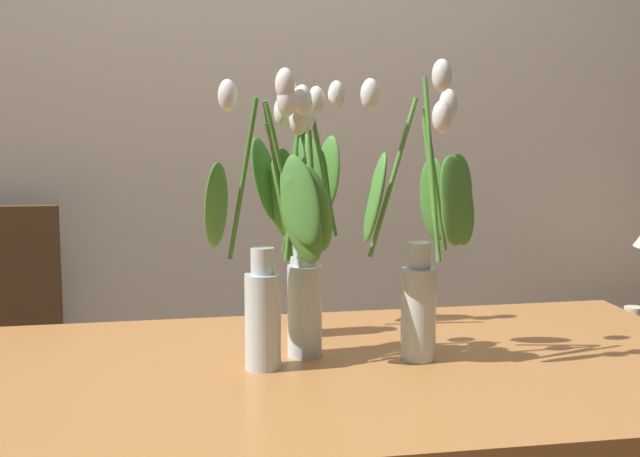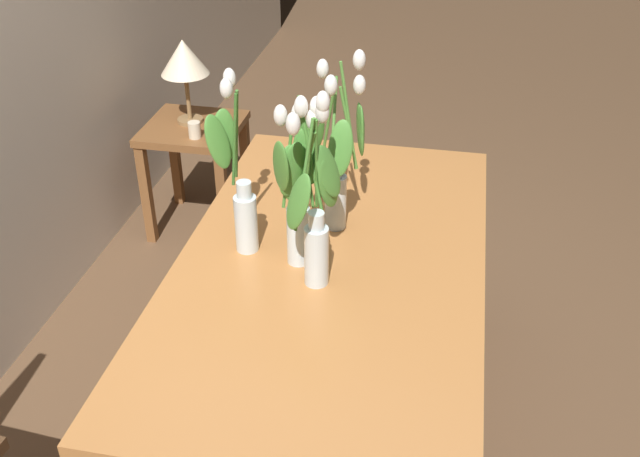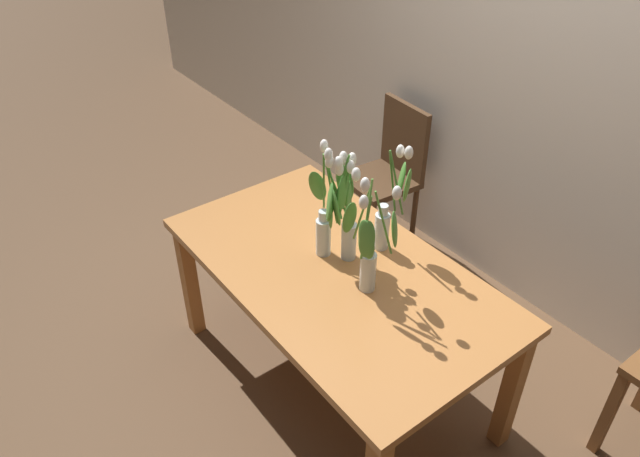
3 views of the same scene
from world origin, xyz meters
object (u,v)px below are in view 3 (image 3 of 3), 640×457
at_px(tulip_vase_3, 389,213).
at_px(dining_chair, 390,167).
at_px(tulip_vase_0, 369,247).
at_px(tulip_vase_2, 343,217).
at_px(tulip_vase_1, 331,211).
at_px(dining_table, 335,283).

height_order(tulip_vase_3, dining_chair, tulip_vase_3).
bearing_deg(tulip_vase_3, tulip_vase_0, -57.72).
bearing_deg(tulip_vase_2, dining_chair, 126.48).
distance_m(tulip_vase_0, tulip_vase_1, 0.29).
relative_size(dining_table, tulip_vase_2, 2.87).
xyz_separation_m(tulip_vase_1, dining_chair, (-0.67, 1.01, -0.44)).
distance_m(tulip_vase_2, dining_chair, 1.31).
distance_m(tulip_vase_1, dining_chair, 1.29).
distance_m(dining_table, tulip_vase_2, 0.32).
bearing_deg(tulip_vase_2, tulip_vase_0, -12.96).
height_order(dining_table, dining_chair, dining_chair).
relative_size(tulip_vase_1, tulip_vase_3, 1.00).
relative_size(tulip_vase_2, dining_chair, 0.60).
relative_size(dining_table, tulip_vase_3, 2.97).
relative_size(tulip_vase_1, dining_chair, 0.58).
xyz_separation_m(dining_table, tulip_vase_1, (-0.10, 0.05, 0.32)).
height_order(dining_table, tulip_vase_0, tulip_vase_0).
bearing_deg(tulip_vase_2, tulip_vase_3, 73.81).
xyz_separation_m(tulip_vase_1, tulip_vase_3, (0.12, 0.23, -0.04)).
height_order(dining_table, tulip_vase_3, tulip_vase_3).
height_order(tulip_vase_2, tulip_vase_3, tulip_vase_2).
height_order(tulip_vase_0, tulip_vase_2, tulip_vase_0).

